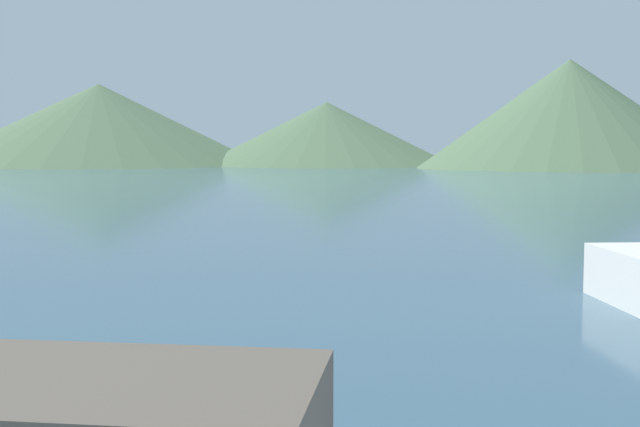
{
  "coord_description": "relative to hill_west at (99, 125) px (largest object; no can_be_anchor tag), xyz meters",
  "views": [
    {
      "loc": [
        3.35,
        1.02,
        2.26
      ],
      "look_at": [
        0.52,
        14.0,
        1.2
      ],
      "focal_mm": 45.0,
      "sensor_mm": 36.0,
      "label": 1
    }
  ],
  "objects": [
    {
      "name": "hill_west",
      "position": [
        0.0,
        0.0,
        0.0
      ],
      "size": [
        47.22,
        47.22,
        11.57
      ],
      "color": "#4C6647",
      "rests_on": "ground_plane"
    },
    {
      "name": "hill_central",
      "position": [
        32.08,
        5.2,
        -1.33
      ],
      "size": [
        36.04,
        36.04,
        8.9
      ],
      "color": "#4C6647",
      "rests_on": "ground_plane"
    },
    {
      "name": "hill_east",
      "position": [
        63.82,
        -5.54,
        0.69
      ],
      "size": [
        36.06,
        36.06,
        12.95
      ],
      "color": "#4C6647",
      "rests_on": "ground_plane"
    }
  ]
}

